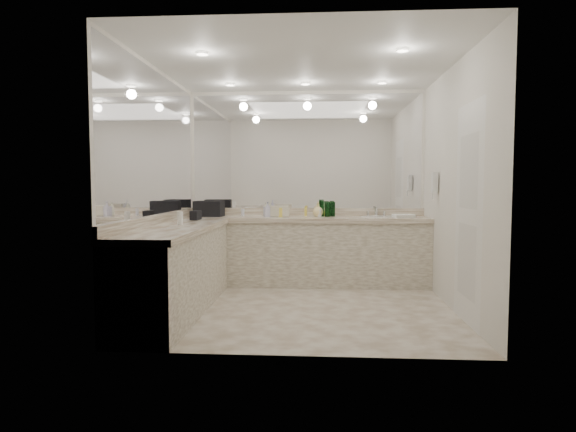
# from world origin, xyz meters

# --- Properties ---
(floor) EXTENTS (3.20, 3.20, 0.00)m
(floor) POSITION_xyz_m (0.00, 0.00, 0.00)
(floor) COLOR beige
(floor) RESTS_ON ground
(ceiling) EXTENTS (3.20, 3.20, 0.00)m
(ceiling) POSITION_xyz_m (0.00, 0.00, 2.60)
(ceiling) COLOR white
(ceiling) RESTS_ON floor
(wall_back) EXTENTS (3.20, 0.02, 2.60)m
(wall_back) POSITION_xyz_m (0.00, 1.50, 1.30)
(wall_back) COLOR silver
(wall_back) RESTS_ON floor
(wall_left) EXTENTS (0.02, 3.00, 2.60)m
(wall_left) POSITION_xyz_m (-1.60, 0.00, 1.30)
(wall_left) COLOR silver
(wall_left) RESTS_ON floor
(wall_right) EXTENTS (0.02, 3.00, 2.60)m
(wall_right) POSITION_xyz_m (1.60, 0.00, 1.30)
(wall_right) COLOR silver
(wall_right) RESTS_ON floor
(vanity_back_base) EXTENTS (3.20, 0.60, 0.84)m
(vanity_back_base) POSITION_xyz_m (0.00, 1.20, 0.42)
(vanity_back_base) COLOR silver
(vanity_back_base) RESTS_ON floor
(vanity_back_top) EXTENTS (3.20, 0.64, 0.06)m
(vanity_back_top) POSITION_xyz_m (0.00, 1.19, 0.87)
(vanity_back_top) COLOR silver
(vanity_back_top) RESTS_ON vanity_back_base
(vanity_left_base) EXTENTS (0.60, 2.40, 0.84)m
(vanity_left_base) POSITION_xyz_m (-1.30, -0.30, 0.42)
(vanity_left_base) COLOR silver
(vanity_left_base) RESTS_ON floor
(vanity_left_top) EXTENTS (0.64, 2.42, 0.06)m
(vanity_left_top) POSITION_xyz_m (-1.29, -0.30, 0.87)
(vanity_left_top) COLOR silver
(vanity_left_top) RESTS_ON vanity_left_base
(backsplash_back) EXTENTS (3.20, 0.04, 0.10)m
(backsplash_back) POSITION_xyz_m (0.00, 1.48, 0.95)
(backsplash_back) COLOR silver
(backsplash_back) RESTS_ON vanity_back_top
(backsplash_left) EXTENTS (0.04, 3.00, 0.10)m
(backsplash_left) POSITION_xyz_m (-1.58, 0.00, 0.95)
(backsplash_left) COLOR silver
(backsplash_left) RESTS_ON vanity_left_top
(mirror_back) EXTENTS (3.12, 0.01, 1.55)m
(mirror_back) POSITION_xyz_m (0.00, 1.49, 1.77)
(mirror_back) COLOR white
(mirror_back) RESTS_ON wall_back
(mirror_left) EXTENTS (0.01, 2.92, 1.55)m
(mirror_left) POSITION_xyz_m (-1.59, 0.00, 1.77)
(mirror_left) COLOR white
(mirror_left) RESTS_ON wall_left
(sink) EXTENTS (0.44, 0.44, 0.03)m
(sink) POSITION_xyz_m (0.95, 1.20, 0.90)
(sink) COLOR white
(sink) RESTS_ON vanity_back_top
(faucet) EXTENTS (0.24, 0.16, 0.14)m
(faucet) POSITION_xyz_m (0.95, 1.41, 0.97)
(faucet) COLOR silver
(faucet) RESTS_ON vanity_back_top
(wall_phone) EXTENTS (0.06, 0.10, 0.24)m
(wall_phone) POSITION_xyz_m (1.56, 0.70, 1.35)
(wall_phone) COLOR white
(wall_phone) RESTS_ON wall_right
(door) EXTENTS (0.02, 0.82, 2.10)m
(door) POSITION_xyz_m (1.59, -0.50, 1.05)
(door) COLOR white
(door) RESTS_ON wall_right
(black_toiletry_bag) EXTENTS (0.39, 0.27, 0.21)m
(black_toiletry_bag) POSITION_xyz_m (-1.29, 1.19, 1.01)
(black_toiletry_bag) COLOR black
(black_toiletry_bag) RESTS_ON vanity_back_top
(black_bag_spill) EXTENTS (0.10, 0.20, 0.11)m
(black_bag_spill) POSITION_xyz_m (-1.30, 0.52, 0.95)
(black_bag_spill) COLOR black
(black_bag_spill) RESTS_ON vanity_left_top
(cream_cosmetic_case) EXTENTS (0.24, 0.15, 0.14)m
(cream_cosmetic_case) POSITION_xyz_m (-0.34, 1.18, 0.97)
(cream_cosmetic_case) COLOR beige
(cream_cosmetic_case) RESTS_ON vanity_back_top
(hand_towel) EXTENTS (0.29, 0.23, 0.04)m
(hand_towel) POSITION_xyz_m (1.27, 1.12, 0.92)
(hand_towel) COLOR white
(hand_towel) RESTS_ON vanity_back_top
(lotion_left) EXTENTS (0.06, 0.06, 0.14)m
(lotion_left) POSITION_xyz_m (-1.30, -0.13, 0.97)
(lotion_left) COLOR white
(lotion_left) RESTS_ON vanity_left_top
(soap_bottle_a) EXTENTS (0.09, 0.09, 0.18)m
(soap_bottle_a) POSITION_xyz_m (-0.54, 1.22, 0.99)
(soap_bottle_a) COLOR white
(soap_bottle_a) RESTS_ON vanity_back_top
(soap_bottle_b) EXTENTS (0.12, 0.12, 0.20)m
(soap_bottle_b) POSITION_xyz_m (-0.50, 1.15, 1.00)
(soap_bottle_b) COLOR silver
(soap_bottle_b) RESTS_ON vanity_back_top
(soap_bottle_c) EXTENTS (0.17, 0.17, 0.18)m
(soap_bottle_c) POSITION_xyz_m (0.16, 1.26, 0.99)
(soap_bottle_c) COLOR #F9DD91
(soap_bottle_c) RESTS_ON vanity_back_top
(green_bottle_0) EXTENTS (0.06, 0.06, 0.18)m
(green_bottle_0) POSITION_xyz_m (0.33, 1.29, 0.99)
(green_bottle_0) COLOR #0C4716
(green_bottle_0) RESTS_ON vanity_back_top
(green_bottle_1) EXTENTS (0.07, 0.07, 0.21)m
(green_bottle_1) POSITION_xyz_m (0.21, 1.32, 1.01)
(green_bottle_1) COLOR #0C4716
(green_bottle_1) RESTS_ON vanity_back_top
(green_bottle_2) EXTENTS (0.06, 0.06, 0.19)m
(green_bottle_2) POSITION_xyz_m (0.36, 1.29, 1.00)
(green_bottle_2) COLOR #0C4716
(green_bottle_2) RESTS_ON vanity_back_top
(green_bottle_3) EXTENTS (0.06, 0.06, 0.19)m
(green_bottle_3) POSITION_xyz_m (0.28, 1.20, 0.99)
(green_bottle_3) COLOR #0C4716
(green_bottle_3) RESTS_ON vanity_back_top
(amenity_bottle_0) EXTENTS (0.04, 0.04, 0.13)m
(amenity_bottle_0) POSITION_xyz_m (-0.00, 1.32, 0.96)
(amenity_bottle_0) COLOR #F2D84C
(amenity_bottle_0) RESTS_ON vanity_back_top
(amenity_bottle_1) EXTENTS (0.06, 0.06, 0.13)m
(amenity_bottle_1) POSITION_xyz_m (-0.44, 1.14, 0.96)
(amenity_bottle_1) COLOR #3F3F4C
(amenity_bottle_1) RESTS_ON vanity_back_top
(amenity_bottle_2) EXTENTS (0.05, 0.05, 0.07)m
(amenity_bottle_2) POSITION_xyz_m (0.26, 1.34, 0.94)
(amenity_bottle_2) COLOR #F2D84C
(amenity_bottle_2) RESTS_ON vanity_back_top
(amenity_bottle_3) EXTENTS (0.04, 0.04, 0.10)m
(amenity_bottle_3) POSITION_xyz_m (-0.85, 1.30, 0.95)
(amenity_bottle_3) COLOR silver
(amenity_bottle_3) RESTS_ON vanity_back_top
(amenity_bottle_4) EXTENTS (0.06, 0.06, 0.12)m
(amenity_bottle_4) POSITION_xyz_m (-0.32, 1.13, 0.96)
(amenity_bottle_4) COLOR #F2D84C
(amenity_bottle_4) RESTS_ON vanity_back_top
(amenity_bottle_5) EXTENTS (0.06, 0.06, 0.15)m
(amenity_bottle_5) POSITION_xyz_m (-0.45, 1.20, 0.97)
(amenity_bottle_5) COLOR white
(amenity_bottle_5) RESTS_ON vanity_back_top
(amenity_bottle_6) EXTENTS (0.05, 0.05, 0.09)m
(amenity_bottle_6) POSITION_xyz_m (0.18, 1.22, 0.95)
(amenity_bottle_6) COLOR white
(amenity_bottle_6) RESTS_ON vanity_back_top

